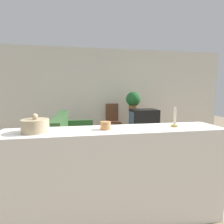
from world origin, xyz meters
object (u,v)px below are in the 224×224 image
(couch, at_px, (74,141))
(potted_plant, at_px, (133,100))
(television, at_px, (144,118))
(decorative_bowl, at_px, (35,126))
(wooden_chair, at_px, (113,119))

(couch, bearing_deg, potted_plant, 35.85)
(television, relative_size, potted_plant, 1.24)
(decorative_bowl, bearing_deg, couch, 83.13)
(couch, relative_size, potted_plant, 3.32)
(television, distance_m, decorative_bowl, 3.41)
(potted_plant, relative_size, decorative_bowl, 2.31)
(potted_plant, distance_m, decorative_bowl, 3.88)
(wooden_chair, bearing_deg, couch, -128.61)
(wooden_chair, bearing_deg, television, -49.14)
(couch, distance_m, decorative_bowl, 2.25)
(decorative_bowl, bearing_deg, wooden_chair, 68.64)
(wooden_chair, xyz_separation_m, decorative_bowl, (-1.37, -3.49, 0.54))
(couch, relative_size, decorative_bowl, 7.66)
(potted_plant, height_order, decorative_bowl, potted_plant)
(decorative_bowl, bearing_deg, potted_plant, 59.46)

